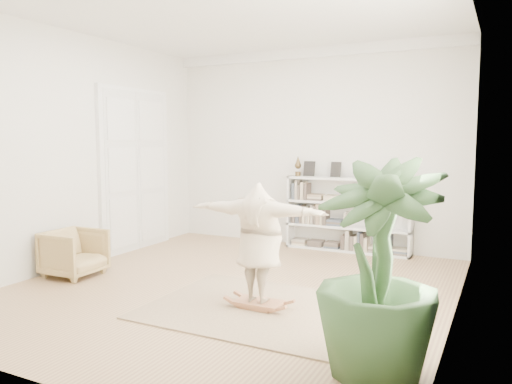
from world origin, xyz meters
TOP-DOWN VIEW (x-y plane):
  - floor at (0.00, 0.00)m, footprint 6.00×6.00m
  - room_shell at (0.00, 2.94)m, footprint 6.00×6.00m
  - doors at (-2.70, 1.30)m, footprint 0.09×1.78m
  - bookshelf at (0.74, 2.82)m, footprint 2.20×0.35m
  - armchair at (-2.30, -0.54)m, footprint 0.76×0.74m
  - rug at (0.70, -0.61)m, footprint 2.50×2.00m
  - rocker_board at (0.70, -0.61)m, footprint 0.54×0.33m
  - person at (0.70, -0.61)m, footprint 1.70×0.46m
  - houseplant at (2.30, -1.65)m, footprint 1.14×1.14m

SIDE VIEW (x-z plane):
  - floor at x=0.00m, z-range 0.00..0.00m
  - rug at x=0.70m, z-range 0.00..0.02m
  - rocker_board at x=0.70m, z-range 0.01..0.13m
  - armchair at x=-2.30m, z-range 0.00..0.68m
  - bookshelf at x=0.74m, z-range -0.18..1.46m
  - person at x=0.70m, z-range 0.14..1.52m
  - houseplant at x=2.30m, z-range 0.00..1.82m
  - doors at x=-2.70m, z-range -0.06..2.86m
  - room_shell at x=0.00m, z-range 0.51..6.51m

